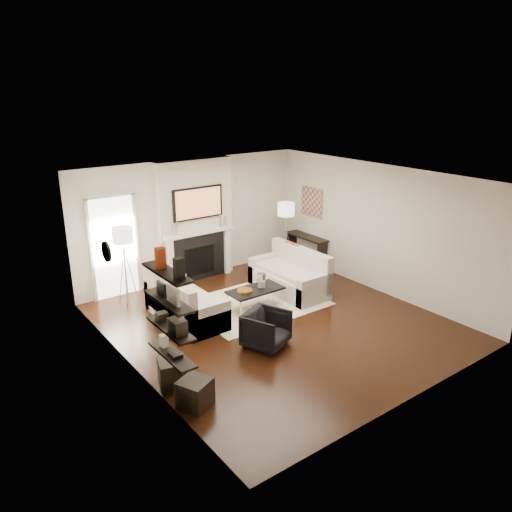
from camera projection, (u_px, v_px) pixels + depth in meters
room_envelope at (276, 254)px, 8.85m from camera, size 6.00×6.00×6.00m
chimney_breast at (195, 221)px, 11.04m from camera, size 1.80×0.25×2.70m
fireplace_surround at (199, 258)px, 11.21m from camera, size 1.30×0.02×1.04m
firebox at (200, 261)px, 11.22m from camera, size 0.75×0.02×0.65m
mantel_pilaster_l at (171, 263)px, 10.77m from camera, size 0.12×0.08×1.10m
mantel_pilaster_r at (227, 251)px, 11.58m from camera, size 0.12×0.08×1.10m
mantel_shelf at (200, 233)px, 10.97m from camera, size 1.70×0.18×0.07m
tv_body at (198, 203)px, 10.78m from camera, size 1.20×0.06×0.70m
tv_screen at (199, 203)px, 10.75m from camera, size 1.10×0.00×0.62m
candlestick_l_tall at (177, 228)px, 10.61m from camera, size 0.04×0.04×0.30m
candlestick_l_short at (171, 231)px, 10.55m from camera, size 0.04×0.04×0.24m
candlestick_r_tall at (220, 220)px, 11.23m from camera, size 0.04×0.04×0.30m
candlestick_r_short at (225, 221)px, 11.31m from camera, size 0.04×0.04×0.24m
hallway_panel at (114, 248)px, 10.17m from camera, size 0.90×0.02×2.10m
door_trim_l at (91, 252)px, 9.89m from camera, size 0.06×0.06×2.16m
door_trim_r at (136, 244)px, 10.43m from camera, size 0.06×0.06×2.16m
door_trim_top at (109, 196)px, 9.81m from camera, size 1.02×0.06×0.06m
rug at (255, 303)px, 10.11m from camera, size 2.60×2.00×0.01m
loveseat_left_base at (186, 309)px, 9.36m from camera, size 0.85×1.80×0.42m
loveseat_left_back at (169, 298)px, 9.07m from camera, size 0.18×1.80×0.80m
loveseat_left_arm_n at (209, 320)px, 8.72m from camera, size 0.85×0.18×0.60m
loveseat_left_arm_s at (166, 291)px, 9.95m from camera, size 0.85×0.18×0.60m
loveseat_left_cushion at (188, 296)px, 9.31m from camera, size 0.63×1.44×0.10m
pillow_left_orange at (161, 283)px, 9.23m from camera, size 0.10×0.42×0.42m
pillow_left_charcoal at (176, 293)px, 8.78m from camera, size 0.10×0.40×0.40m
loveseat_right_base at (289, 282)px, 10.64m from camera, size 0.85×1.80×0.42m
loveseat_right_back at (301, 265)px, 10.72m from camera, size 0.18×1.80×0.80m
loveseat_right_arm_n at (315, 290)px, 9.99m from camera, size 0.85×0.18×0.60m
loveseat_right_arm_s at (266, 268)px, 11.22m from camera, size 0.85×0.18×0.60m
loveseat_right_cushion at (287, 271)px, 10.53m from camera, size 0.63×1.44×0.10m
pillow_right_orange at (292, 253)px, 10.89m from camera, size 0.10×0.42×0.42m
pillow_right_charcoal at (311, 260)px, 10.43m from camera, size 0.10×0.40×0.40m
coffee_table at (255, 290)px, 9.74m from camera, size 1.10×0.55×0.04m
coffee_leg_nw at (241, 310)px, 9.36m from camera, size 0.02×0.02×0.38m
coffee_leg_ne at (282, 297)px, 9.93m from camera, size 0.02×0.02×0.38m
coffee_leg_sw at (228, 302)px, 9.70m from camera, size 0.02×0.02×0.38m
coffee_leg_se at (269, 290)px, 10.26m from camera, size 0.02×0.02×0.38m
hurricane_glass at (261, 281)px, 9.78m from camera, size 0.17×0.17×0.29m
hurricane_candle at (261, 284)px, 9.80m from camera, size 0.09×0.09×0.14m
copper_bowl at (245, 291)px, 9.59m from camera, size 0.30×0.30×0.05m
armchair at (266, 328)px, 8.36m from camera, size 0.86×0.84×0.69m
lamp_left_post at (126, 276)px, 9.92m from camera, size 0.02×0.02×1.20m
lamp_left_shade at (122, 235)px, 9.64m from camera, size 0.40×0.40×0.30m
lamp_left_leg_a at (131, 275)px, 9.98m from camera, size 0.25×0.02×1.23m
lamp_left_leg_b at (122, 275)px, 9.96m from camera, size 0.14×0.22×1.23m
lamp_left_leg_c at (125, 278)px, 9.81m from camera, size 0.14×0.22×1.23m
lamp_right_post at (285, 244)px, 11.91m from camera, size 0.02×0.02×1.20m
lamp_right_shade at (286, 209)px, 11.64m from camera, size 0.40×0.40×0.30m
lamp_right_leg_a at (289, 243)px, 11.97m from camera, size 0.25×0.02×1.23m
lamp_right_leg_b at (281, 243)px, 11.95m from camera, size 0.14×0.22×1.23m
lamp_right_leg_c at (286, 245)px, 11.81m from camera, size 0.14×0.22×1.23m
console_top at (307, 237)px, 12.03m from camera, size 0.35×1.20×0.04m
console_leg_n at (322, 257)px, 11.73m from camera, size 0.30×0.04×0.71m
console_leg_s at (292, 246)px, 12.57m from camera, size 0.30×0.04×0.71m
wall_art at (312, 202)px, 11.88m from camera, size 0.03×0.70×0.70m
shelf_bottom at (172, 354)px, 6.83m from camera, size 0.25×1.00×0.03m
shelf_lower at (170, 328)px, 6.70m from camera, size 0.25×1.00×0.04m
shelf_upper at (169, 301)px, 6.57m from camera, size 0.25×1.00×0.04m
shelf_top at (167, 273)px, 6.44m from camera, size 0.25×1.00×0.04m
decor_magfile_a at (179, 269)px, 6.12m from camera, size 0.12×0.10×0.28m
decor_magfile_b at (160, 258)px, 6.51m from camera, size 0.12×0.10×0.28m
decor_frame_a at (173, 296)px, 6.42m from camera, size 0.04×0.30×0.22m
decor_frame_b at (161, 289)px, 6.68m from camera, size 0.04×0.22×0.18m
decor_wine_rack at (178, 326)px, 6.50m from camera, size 0.18×0.25×0.20m
decor_box_small at (162, 317)px, 6.86m from camera, size 0.15×0.12×0.12m
decor_books at (175, 355)px, 6.74m from camera, size 0.14×0.20×0.05m
decor_box_tall at (164, 341)px, 6.97m from camera, size 0.10×0.10×0.18m
clock_rim at (106, 252)px, 7.89m from camera, size 0.04×0.34×0.34m
clock_face at (108, 251)px, 7.90m from camera, size 0.01×0.29×0.29m
ottoman_near at (173, 372)px, 7.32m from camera, size 0.50×0.50×0.40m
ottoman_far at (195, 393)px, 6.83m from camera, size 0.53×0.53×0.40m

